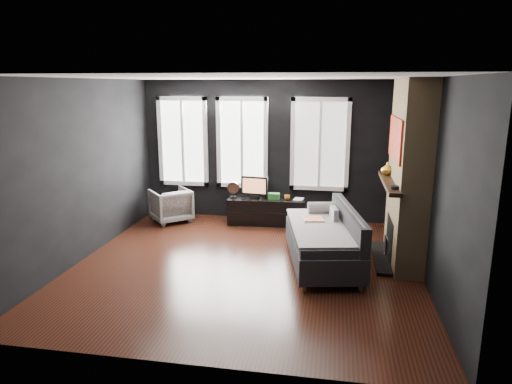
% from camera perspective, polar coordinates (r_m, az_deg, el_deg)
% --- Properties ---
extents(floor, '(5.00, 5.00, 0.00)m').
position_cam_1_polar(floor, '(6.83, -1.27, -9.15)').
color(floor, black).
rests_on(floor, ground).
extents(ceiling, '(5.00, 5.00, 0.00)m').
position_cam_1_polar(ceiling, '(6.31, -1.40, 14.14)').
color(ceiling, white).
rests_on(ceiling, ground).
extents(wall_back, '(5.00, 0.02, 2.70)m').
position_cam_1_polar(wall_back, '(8.87, 1.81, 5.15)').
color(wall_back, black).
rests_on(wall_back, ground).
extents(wall_left, '(0.02, 5.00, 2.70)m').
position_cam_1_polar(wall_left, '(7.33, -20.89, 2.55)').
color(wall_left, black).
rests_on(wall_left, ground).
extents(wall_right, '(0.02, 5.00, 2.70)m').
position_cam_1_polar(wall_right, '(6.44, 21.04, 1.15)').
color(wall_right, black).
rests_on(wall_right, ground).
extents(windows, '(4.00, 0.16, 1.76)m').
position_cam_1_polar(windows, '(8.81, -1.14, 11.83)').
color(windows, white).
rests_on(windows, wall_back).
extents(fireplace, '(0.70, 1.62, 2.70)m').
position_cam_1_polar(fireplace, '(6.99, 18.53, 2.24)').
color(fireplace, '#93724C').
rests_on(fireplace, floor).
extents(sofa, '(1.37, 2.16, 0.86)m').
position_cam_1_polar(sofa, '(6.79, 8.29, -5.53)').
color(sofa, '#242426').
rests_on(sofa, floor).
extents(stripe_pillow, '(0.14, 0.33, 0.32)m').
position_cam_1_polar(stripe_pillow, '(7.07, 9.70, -3.20)').
color(stripe_pillow, gray).
rests_on(stripe_pillow, sofa).
extents(armchair, '(0.94, 0.94, 0.71)m').
position_cam_1_polar(armchair, '(9.00, -10.61, -1.43)').
color(armchair, silver).
rests_on(armchair, floor).
extents(media_console, '(1.47, 0.52, 0.50)m').
position_cam_1_polar(media_console, '(8.71, 1.30, -2.41)').
color(media_console, black).
rests_on(media_console, floor).
extents(monitor, '(0.54, 0.18, 0.47)m').
position_cam_1_polar(monitor, '(8.65, -0.19, 0.79)').
color(monitor, black).
rests_on(monitor, media_console).
extents(desk_fan, '(0.24, 0.24, 0.32)m').
position_cam_1_polar(desk_fan, '(8.66, -2.83, 0.30)').
color(desk_fan, '#A5A5A5').
rests_on(desk_fan, media_console).
extents(mug, '(0.13, 0.11, 0.11)m').
position_cam_1_polar(mug, '(8.57, 3.92, -0.58)').
color(mug, orange).
rests_on(mug, media_console).
extents(book, '(0.18, 0.04, 0.24)m').
position_cam_1_polar(book, '(8.59, 4.80, -0.14)').
color(book, '#A9A288').
rests_on(book, media_console).
extents(storage_box, '(0.21, 0.14, 0.11)m').
position_cam_1_polar(storage_box, '(8.59, 2.25, -0.52)').
color(storage_box, '#286729').
rests_on(storage_box, media_console).
extents(mantel_vase, '(0.22, 0.23, 0.19)m').
position_cam_1_polar(mantel_vase, '(7.40, 16.10, 2.80)').
color(mantel_vase, gold).
rests_on(mantel_vase, fireplace).
extents(mantel_clock, '(0.15, 0.15, 0.04)m').
position_cam_1_polar(mantel_clock, '(6.44, 16.96, 0.55)').
color(mantel_clock, black).
rests_on(mantel_clock, fireplace).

